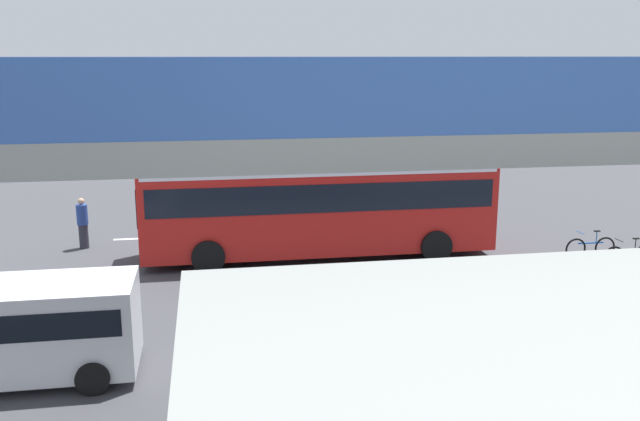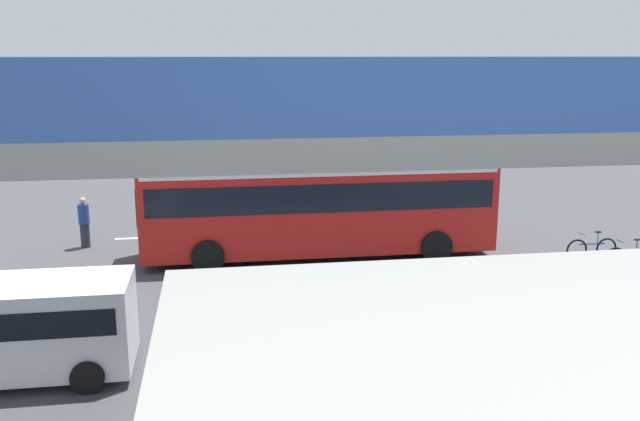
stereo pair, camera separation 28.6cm
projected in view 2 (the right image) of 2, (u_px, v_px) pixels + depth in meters
ground at (313, 250)px, 23.75m from camera, size 80.00×80.00×0.00m
city_bus at (319, 201)px, 22.71m from camera, size 11.54×2.85×3.15m
parked_van at (14, 324)px, 14.21m from camera, size 4.80×2.17×2.05m
bicycle_red at (635, 272)px, 20.17m from camera, size 1.77×0.44×0.96m
bicycle_black at (630, 257)px, 21.66m from camera, size 1.77×0.44×0.96m
bicycle_blue at (592, 249)px, 22.59m from camera, size 1.77×0.44×0.96m
pedestrian at (84, 223)px, 23.94m from camera, size 0.38×0.38×1.79m
lane_dash_leftmost at (453, 226)px, 27.13m from camera, size 2.00×0.20×0.01m
lane_dash_left at (355, 230)px, 26.53m from camera, size 2.00×0.20×0.01m
lane_dash_centre at (251, 234)px, 25.94m from camera, size 2.00×0.20×0.01m
lane_dash_right at (143, 238)px, 25.34m from camera, size 2.00×0.20×0.01m
pedestrian_overpass at (416, 166)px, 11.23m from camera, size 26.32×2.60×6.59m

